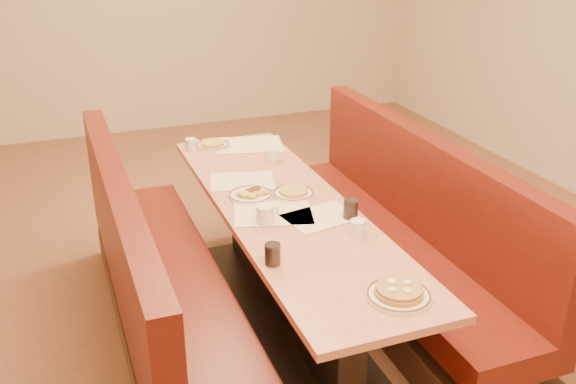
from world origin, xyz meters
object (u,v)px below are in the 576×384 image
object	(u,v)px
coffee_mug_a	(358,227)
soda_tumbler_near	(273,254)
coffee_mug_c	(273,155)
booth_left	(159,292)
booth_right	(398,246)
eggs_plate	(250,195)
soda_tumbler_mid	(351,209)
diner_table	(286,266)
coffee_mug_d	(191,144)
pancake_plate	(399,293)
coffee_mug_b	(266,214)

from	to	relation	value
coffee_mug_a	soda_tumbler_near	size ratio (longest dim) A/B	1.05
coffee_mug_a	coffee_mug_c	size ratio (longest dim) A/B	0.93
booth_left	booth_right	world-z (taller)	same
booth_left	eggs_plate	world-z (taller)	booth_left
booth_left	soda_tumbler_mid	world-z (taller)	booth_left
diner_table	coffee_mug_d	xyz separation A→B (m)	(-0.28, 1.10, 0.42)
pancake_plate	coffee_mug_d	size ratio (longest dim) A/B	2.70
pancake_plate	eggs_plate	distance (m)	1.24
coffee_mug_a	coffee_mug_c	distance (m)	1.12
coffee_mug_b	coffee_mug_c	world-z (taller)	coffee_mug_b
soda_tumbler_mid	coffee_mug_b	bearing A→B (deg)	166.22
coffee_mug_c	booth_right	bearing A→B (deg)	-27.78
booth_right	soda_tumbler_mid	xyz separation A→B (m)	(-0.47, -0.26, 0.44)
diner_table	booth_left	world-z (taller)	booth_left
diner_table	soda_tumbler_near	size ratio (longest dim) A/B	24.29
soda_tumbler_near	soda_tumbler_mid	bearing A→B (deg)	29.21
pancake_plate	coffee_mug_a	size ratio (longest dim) A/B	2.58
diner_table	eggs_plate	world-z (taller)	eggs_plate
booth_left	coffee_mug_d	xyz separation A→B (m)	(0.46, 1.10, 0.43)
soda_tumbler_mid	coffee_mug_d	bearing A→B (deg)	111.74
coffee_mug_b	soda_tumbler_mid	world-z (taller)	soda_tumbler_mid
pancake_plate	diner_table	bearing A→B (deg)	96.66
booth_right	eggs_plate	xyz separation A→B (m)	(-0.88, 0.19, 0.40)
diner_table	booth_left	bearing A→B (deg)	180.00
booth_left	eggs_plate	size ratio (longest dim) A/B	9.94
booth_left	coffee_mug_a	distance (m)	1.13
diner_table	booth_right	xyz separation A→B (m)	(0.73, 0.00, -0.01)
booth_left	coffee_mug_a	xyz separation A→B (m)	(0.95, -0.45, 0.43)
diner_table	coffee_mug_b	size ratio (longest dim) A/B	19.22
coffee_mug_b	soda_tumbler_near	xyz separation A→B (m)	(-0.11, -0.41, -0.00)
coffee_mug_d	soda_tumbler_mid	bearing A→B (deg)	-77.71
coffee_mug_c	pancake_plate	bearing A→B (deg)	-69.55
booth_right	coffee_mug_c	distance (m)	0.98
coffee_mug_d	coffee_mug_b	bearing A→B (deg)	-94.66
coffee_mug_c	coffee_mug_d	bearing A→B (deg)	157.50
diner_table	coffee_mug_d	distance (m)	1.21
diner_table	pancake_plate	world-z (taller)	pancake_plate
soda_tumbler_mid	diner_table	bearing A→B (deg)	135.55
soda_tumbler_mid	coffee_mug_a	bearing A→B (deg)	-104.96
coffee_mug_b	coffee_mug_d	distance (m)	1.26
booth_left	soda_tumbler_mid	distance (m)	1.12
coffee_mug_a	booth_left	bearing A→B (deg)	144.35
coffee_mug_d	soda_tumbler_mid	size ratio (longest dim) A/B	0.96
diner_table	soda_tumbler_mid	bearing A→B (deg)	-44.45
soda_tumbler_near	coffee_mug_d	bearing A→B (deg)	89.90
diner_table	coffee_mug_c	bearing A→B (deg)	76.51
booth_right	coffee_mug_a	world-z (taller)	booth_right
diner_table	booth_right	world-z (taller)	booth_right
booth_left	coffee_mug_a	bearing A→B (deg)	-25.15
coffee_mug_a	coffee_mug_b	size ratio (longest dim) A/B	0.83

